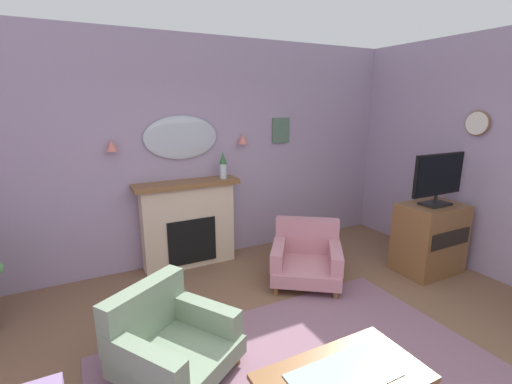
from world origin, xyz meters
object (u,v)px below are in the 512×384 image
(wall_clock, at_px, (477,123))
(armchair_in_corner, at_px, (168,338))
(mantel_vase_centre, at_px, (223,165))
(wall_sconce_left, at_px, (112,145))
(wall_sconce_right, at_px, (243,139))
(framed_picture, at_px, (281,130))
(fireplace, at_px, (189,225))
(tv_cabinet, at_px, (429,238))
(coffee_table, at_px, (343,383))
(wall_mirror, at_px, (181,138))
(tv_flatscreen, at_px, (438,178))
(armchair_near_fireplace, at_px, (306,256))

(wall_clock, xyz_separation_m, armchair_in_corner, (-3.96, -0.18, -1.59))
(mantel_vase_centre, bearing_deg, wall_sconce_left, 174.92)
(wall_sconce_left, xyz_separation_m, wall_sconce_right, (1.70, 0.00, 0.00))
(framed_picture, bearing_deg, fireplace, -174.23)
(wall_clock, relative_size, armchair_in_corner, 0.28)
(framed_picture, bearing_deg, tv_cabinet, -55.38)
(wall_sconce_left, xyz_separation_m, coffee_table, (0.98, -3.03, -1.28))
(wall_sconce_left, bearing_deg, wall_mirror, 3.37)
(wall_sconce_right, xyz_separation_m, framed_picture, (0.65, 0.06, 0.09))
(armchair_in_corner, distance_m, tv_cabinet, 3.47)
(wall_clock, bearing_deg, mantel_vase_centre, 148.65)
(framed_picture, xyz_separation_m, coffee_table, (-1.37, -3.09, -1.37))
(wall_clock, bearing_deg, tv_flatscreen, 172.51)
(tv_cabinet, relative_size, tv_flatscreen, 1.07)
(mantel_vase_centre, bearing_deg, framed_picture, 10.20)
(fireplace, distance_m, wall_clock, 3.87)
(mantel_vase_centre, bearing_deg, tv_flatscreen, -35.74)
(fireplace, xyz_separation_m, armchair_in_corner, (-0.75, -1.86, -0.27))
(fireplace, distance_m, tv_flatscreen, 3.22)
(wall_sconce_right, relative_size, armchair_near_fireplace, 0.12)
(wall_sconce_left, height_order, wall_clock, wall_clock)
(armchair_in_corner, bearing_deg, fireplace, 68.15)
(fireplace, distance_m, armchair_near_fireplace, 1.60)
(wall_sconce_left, relative_size, armchair_near_fireplace, 0.12)
(coffee_table, height_order, tv_flatscreen, tv_flatscreen)
(wall_sconce_right, height_order, armchair_in_corner, wall_sconce_right)
(tv_cabinet, distance_m, tv_flatscreen, 0.80)
(wall_clock, distance_m, tv_cabinet, 1.54)
(mantel_vase_centre, bearing_deg, wall_mirror, 161.22)
(armchair_near_fireplace, bearing_deg, wall_sconce_right, 105.45)
(mantel_vase_centre, distance_m, framed_picture, 1.09)
(armchair_near_fireplace, bearing_deg, framed_picture, 74.62)
(mantel_vase_centre, xyz_separation_m, tv_flatscreen, (2.21, -1.59, -0.10))
(framed_picture, relative_size, tv_cabinet, 0.40)
(fireplace, relative_size, framed_picture, 3.78)
(wall_mirror, height_order, wall_sconce_left, wall_mirror)
(wall_sconce_right, height_order, tv_cabinet, wall_sconce_right)
(mantel_vase_centre, relative_size, tv_flatscreen, 0.42)
(wall_sconce_right, height_order, wall_clock, wall_clock)
(wall_mirror, height_order, coffee_table, wall_mirror)
(wall_sconce_right, xyz_separation_m, armchair_in_corner, (-1.60, -1.96, -1.35))
(fireplace, distance_m, wall_mirror, 1.15)
(tv_cabinet, bearing_deg, armchair_in_corner, -175.56)
(coffee_table, bearing_deg, wall_clock, 22.17)
(framed_picture, bearing_deg, wall_sconce_right, -174.73)
(tv_cabinet, bearing_deg, mantel_vase_centre, 144.61)
(fireplace, bearing_deg, tv_flatscreen, -30.85)
(wall_mirror, height_order, tv_flatscreen, wall_mirror)
(armchair_in_corner, bearing_deg, mantel_vase_centre, 55.80)
(tv_flatscreen, bearing_deg, framed_picture, 124.31)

